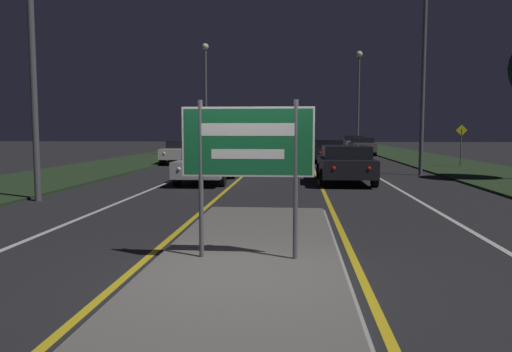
# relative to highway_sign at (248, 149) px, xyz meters

# --- Properties ---
(ground_plane) EXTENTS (160.00, 160.00, 0.00)m
(ground_plane) POSITION_rel_highway_sign_xyz_m (0.00, -0.66, -1.74)
(ground_plane) COLOR #232326
(median_island) EXTENTS (2.85, 9.90, 0.10)m
(median_island) POSITION_rel_highway_sign_xyz_m (0.00, 0.00, -1.70)
(median_island) COLOR #999993
(median_island) RESTS_ON ground_plane
(verge_left) EXTENTS (5.00, 100.00, 0.08)m
(verge_left) POSITION_rel_highway_sign_xyz_m (-9.50, 19.34, -1.70)
(verge_left) COLOR #23381E
(verge_left) RESTS_ON ground_plane
(verge_right) EXTENTS (5.00, 100.00, 0.08)m
(verge_right) POSITION_rel_highway_sign_xyz_m (9.50, 19.34, -1.70)
(verge_right) COLOR #23381E
(verge_right) RESTS_ON ground_plane
(centre_line_yellow_left) EXTENTS (0.12, 70.00, 0.01)m
(centre_line_yellow_left) POSITION_rel_highway_sign_xyz_m (-1.62, 24.34, -1.73)
(centre_line_yellow_left) COLOR gold
(centre_line_yellow_left) RESTS_ON ground_plane
(centre_line_yellow_right) EXTENTS (0.12, 70.00, 0.01)m
(centre_line_yellow_right) POSITION_rel_highway_sign_xyz_m (1.62, 24.34, -1.73)
(centre_line_yellow_right) COLOR gold
(centre_line_yellow_right) RESTS_ON ground_plane
(lane_line_white_left) EXTENTS (0.12, 70.00, 0.01)m
(lane_line_white_left) POSITION_rel_highway_sign_xyz_m (-4.20, 24.34, -1.73)
(lane_line_white_left) COLOR silver
(lane_line_white_left) RESTS_ON ground_plane
(lane_line_white_right) EXTENTS (0.12, 70.00, 0.01)m
(lane_line_white_right) POSITION_rel_highway_sign_xyz_m (4.20, 24.34, -1.73)
(lane_line_white_right) COLOR silver
(lane_line_white_right) RESTS_ON ground_plane
(edge_line_white_left) EXTENTS (0.10, 70.00, 0.01)m
(edge_line_white_left) POSITION_rel_highway_sign_xyz_m (-7.20, 24.34, -1.73)
(edge_line_white_left) COLOR silver
(edge_line_white_left) RESTS_ON ground_plane
(edge_line_white_right) EXTENTS (0.10, 70.00, 0.01)m
(edge_line_white_right) POSITION_rel_highway_sign_xyz_m (7.20, 24.34, -1.73)
(edge_line_white_right) COLOR silver
(edge_line_white_right) RESTS_ON ground_plane
(highway_sign) EXTENTS (1.96, 0.07, 2.35)m
(highway_sign) POSITION_rel_highway_sign_xyz_m (0.00, 0.00, 0.00)
(highway_sign) COLOR #56565B
(highway_sign) RESTS_ON median_island
(streetlight_left_far) EXTENTS (0.50, 0.50, 8.50)m
(streetlight_left_far) POSITION_rel_highway_sign_xyz_m (-6.15, 30.41, 3.69)
(streetlight_left_far) COLOR #56565B
(streetlight_left_far) RESTS_ON ground_plane
(streetlight_right_near) EXTENTS (0.48, 0.48, 8.44)m
(streetlight_right_near) POSITION_rel_highway_sign_xyz_m (6.25, 15.38, 3.52)
(streetlight_right_near) COLOR #56565B
(streetlight_right_near) RESTS_ON ground_plane
(streetlight_right_far) EXTENTS (0.59, 0.59, 9.10)m
(streetlight_right_far) POSITION_rel_highway_sign_xyz_m (6.31, 38.88, 4.49)
(streetlight_right_far) COLOR #56565B
(streetlight_right_far) RESTS_ON ground_plane
(car_receding_0) EXTENTS (2.04, 4.58, 1.43)m
(car_receding_0) POSITION_rel_highway_sign_xyz_m (2.57, 11.80, -0.98)
(car_receding_0) COLOR black
(car_receding_0) RESTS_ON ground_plane
(car_receding_1) EXTENTS (2.04, 4.80, 1.42)m
(car_receding_1) POSITION_rel_highway_sign_xyz_m (2.68, 24.34, -0.99)
(car_receding_1) COLOR black
(car_receding_1) RESTS_ON ground_plane
(car_receding_2) EXTENTS (1.92, 4.45, 1.44)m
(car_receding_2) POSITION_rel_highway_sign_xyz_m (5.92, 33.08, -0.96)
(car_receding_2) COLOR #4C514C
(car_receding_2) RESTS_ON ground_plane
(car_receding_3) EXTENTS (1.88, 4.81, 1.50)m
(car_receding_3) POSITION_rel_highway_sign_xyz_m (6.09, 40.08, -0.95)
(car_receding_3) COLOR #B7B7BC
(car_receding_3) RESTS_ON ground_plane
(car_approaching_0) EXTENTS (1.85, 4.74, 1.43)m
(car_approaching_0) POSITION_rel_highway_sign_xyz_m (-2.73, 11.74, -0.99)
(car_approaching_0) COLOR #B7B7BC
(car_approaching_0) RESTS_ON ground_plane
(car_approaching_1) EXTENTS (2.01, 4.30, 1.40)m
(car_approaching_1) POSITION_rel_highway_sign_xyz_m (-6.03, 22.07, -0.98)
(car_approaching_1) COLOR silver
(car_approaching_1) RESTS_ON ground_plane
(car_approaching_2) EXTENTS (1.93, 4.06, 1.30)m
(car_approaching_2) POSITION_rel_highway_sign_xyz_m (-5.71, 30.50, -1.03)
(car_approaching_2) COLOR maroon
(car_approaching_2) RESTS_ON ground_plane
(warning_sign) EXTENTS (0.60, 0.06, 2.22)m
(warning_sign) POSITION_rel_highway_sign_xyz_m (9.47, 20.06, -0.32)
(warning_sign) COLOR #56565B
(warning_sign) RESTS_ON verge_right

